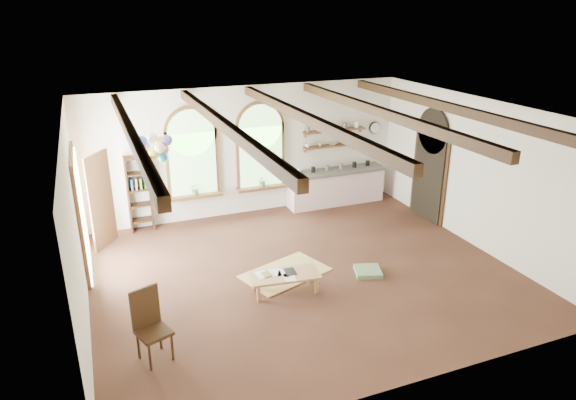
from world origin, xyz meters
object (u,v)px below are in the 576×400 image
coffee_table (285,276)px  kitchen_counter (336,186)px  side_chair (154,340)px  balloon_cluster (153,148)px

coffee_table → kitchen_counter: bearing=52.2°
side_chair → kitchen_counter: bearing=41.7°
coffee_table → side_chair: side_chair is taller
side_chair → balloon_cluster: 3.97m
side_chair → balloon_cluster: bearing=79.2°
kitchen_counter → coffee_table: 4.73m
kitchen_counter → side_chair: size_ratio=2.38×
coffee_table → balloon_cluster: bearing=129.5°
side_chair → balloon_cluster: size_ratio=0.99×
coffee_table → side_chair: (-2.51, -1.08, 0.01)m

